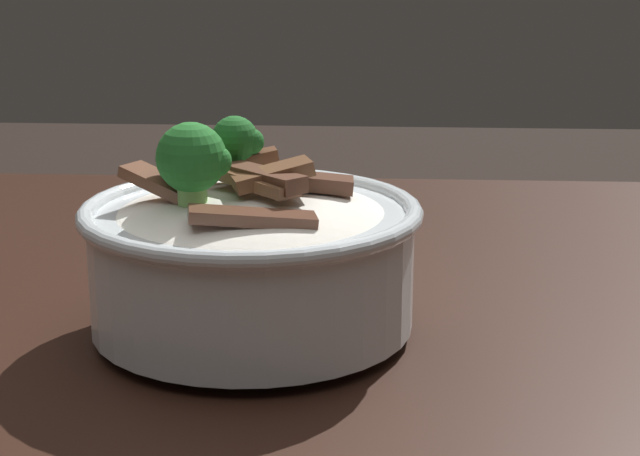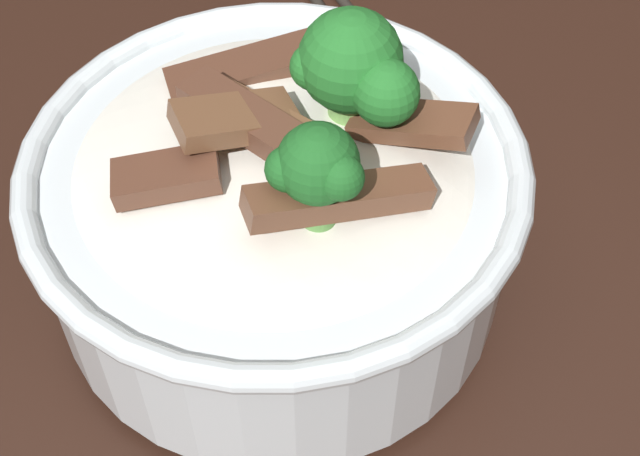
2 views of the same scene
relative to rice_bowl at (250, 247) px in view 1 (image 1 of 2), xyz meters
The scene contains 1 object.
rice_bowl is the anchor object (origin of this frame).
Camera 1 is at (0.17, -0.64, 1.01)m, focal length 57.92 mm.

